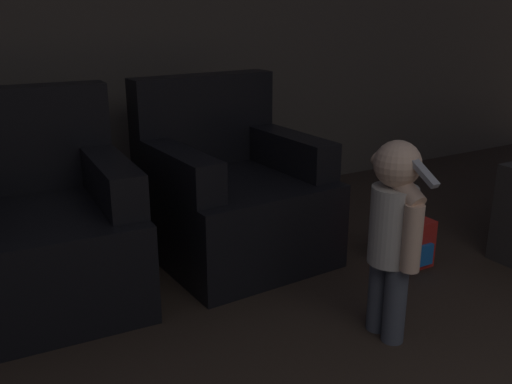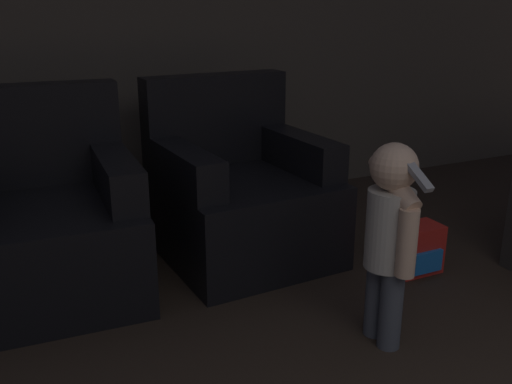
{
  "view_description": "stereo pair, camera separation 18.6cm",
  "coord_description": "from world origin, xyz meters",
  "px_view_note": "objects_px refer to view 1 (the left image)",
  "views": [
    {
      "loc": [
        -1.02,
        0.95,
        1.32
      ],
      "look_at": [
        0.18,
        3.0,
        0.55
      ],
      "focal_mm": 40.0,
      "sensor_mm": 36.0,
      "label": 1
    },
    {
      "loc": [
        -0.85,
        0.86,
        1.32
      ],
      "look_at": [
        0.18,
        3.0,
        0.55
      ],
      "focal_mm": 40.0,
      "sensor_mm": 36.0,
      "label": 2
    }
  ],
  "objects_px": {
    "toy_backpack": "(408,244)",
    "armchair_left": "(38,231)",
    "person_toddler": "(394,226)",
    "armchair_right": "(231,196)"
  },
  "relations": [
    {
      "from": "toy_backpack",
      "to": "armchair_left",
      "type": "bearing_deg",
      "value": 160.16
    },
    {
      "from": "person_toddler",
      "to": "toy_backpack",
      "type": "relative_size",
      "value": 3.29
    },
    {
      "from": "armchair_left",
      "to": "person_toddler",
      "type": "xyz_separation_m",
      "value": [
        1.17,
        -1.07,
        0.16
      ]
    },
    {
      "from": "armchair_right",
      "to": "toy_backpack",
      "type": "bearing_deg",
      "value": -43.66
    },
    {
      "from": "person_toddler",
      "to": "armchair_right",
      "type": "bearing_deg",
      "value": -168.2
    },
    {
      "from": "armchair_right",
      "to": "person_toddler",
      "type": "bearing_deg",
      "value": -84.2
    },
    {
      "from": "toy_backpack",
      "to": "armchair_right",
      "type": "bearing_deg",
      "value": 139.14
    },
    {
      "from": "armchair_right",
      "to": "toy_backpack",
      "type": "xyz_separation_m",
      "value": [
        0.72,
        -0.62,
        -0.21
      ]
    },
    {
      "from": "person_toddler",
      "to": "toy_backpack",
      "type": "bearing_deg",
      "value": 131.94
    },
    {
      "from": "armchair_left",
      "to": "toy_backpack",
      "type": "bearing_deg",
      "value": -16.57
    }
  ]
}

